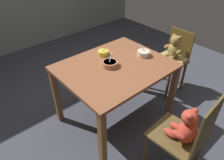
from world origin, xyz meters
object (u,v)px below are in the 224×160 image
dining_table (115,74)px  porridge_bowl_terracotta_center (110,64)px  teddy_chair_near_front (185,133)px  teddy_chair_near_right (172,55)px  porridge_bowl_yellow_far_center (103,53)px  porridge_bowl_cream_near_right (144,53)px

dining_table → porridge_bowl_terracotta_center: bearing=147.1°
dining_table → porridge_bowl_terracotta_center: size_ratio=7.00×
teddy_chair_near_front → dining_table: bearing=-6.3°
dining_table → teddy_chair_near_right: 0.99m
teddy_chair_near_front → porridge_bowl_yellow_far_center: bearing=-8.2°
dining_table → teddy_chair_near_front: size_ratio=1.18×
teddy_chair_near_front → porridge_bowl_terracotta_center: (-0.01, 0.92, 0.24)m
teddy_chair_near_right → teddy_chair_near_front: size_ratio=0.90×
dining_table → porridge_bowl_yellow_far_center: 0.29m
teddy_chair_near_right → porridge_bowl_yellow_far_center: size_ratio=6.54×
porridge_bowl_terracotta_center → porridge_bowl_yellow_far_center: bearing=66.9°
teddy_chair_near_right → porridge_bowl_terracotta_center: bearing=-2.9°
teddy_chair_near_front → porridge_bowl_cream_near_right: bearing=-30.0°
teddy_chair_near_front → porridge_bowl_terracotta_center: teddy_chair_near_front is taller
teddy_chair_near_right → porridge_bowl_yellow_far_center: bearing=-16.5°
dining_table → teddy_chair_near_front: bearing=-92.1°
teddy_chair_near_right → porridge_bowl_terracotta_center: size_ratio=5.30×
teddy_chair_near_right → teddy_chair_near_front: bearing=41.1°
dining_table → porridge_bowl_cream_near_right: porridge_bowl_cream_near_right is taller
dining_table → porridge_bowl_cream_near_right: 0.40m
teddy_chair_near_right → teddy_chair_near_front: teddy_chair_near_front is taller
teddy_chair_near_front → porridge_bowl_cream_near_right: 0.97m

